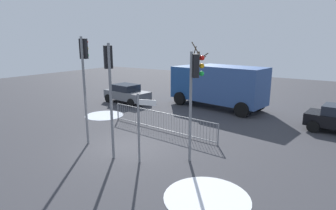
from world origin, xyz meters
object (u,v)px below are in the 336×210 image
(traffic_light_mid_left, at_px, (195,82))
(bare_tree_left, at_px, (198,68))
(traffic_light_rear_left, at_px, (85,67))
(delivery_truck, at_px, (218,84))
(traffic_light_foreground_left, at_px, (109,76))
(car_grey_far, at_px, (127,93))
(direction_sign_post, at_px, (140,125))

(traffic_light_mid_left, relative_size, bare_tree_left, 0.94)
(traffic_light_rear_left, relative_size, delivery_truck, 0.69)
(traffic_light_mid_left, bearing_deg, traffic_light_foreground_left, -104.32)
(delivery_truck, bearing_deg, car_grey_far, 29.13)
(direction_sign_post, xyz_separation_m, car_grey_far, (-7.93, 8.20, -0.85))
(traffic_light_rear_left, distance_m, traffic_light_mid_left, 5.33)
(traffic_light_rear_left, distance_m, direction_sign_post, 4.13)
(traffic_light_mid_left, bearing_deg, direction_sign_post, -92.62)
(delivery_truck, bearing_deg, bare_tree_left, -43.11)
(traffic_light_rear_left, height_order, direction_sign_post, traffic_light_rear_left)
(traffic_light_rear_left, bearing_deg, traffic_light_mid_left, -11.64)
(car_grey_far, xyz_separation_m, delivery_truck, (6.72, 2.38, 0.97))
(traffic_light_rear_left, relative_size, direction_sign_post, 1.75)
(delivery_truck, height_order, bare_tree_left, bare_tree_left)
(direction_sign_post, relative_size, car_grey_far, 0.72)
(traffic_light_mid_left, height_order, bare_tree_left, bare_tree_left)
(direction_sign_post, distance_m, bare_tree_left, 18.25)
(direction_sign_post, height_order, car_grey_far, direction_sign_post)
(traffic_light_mid_left, height_order, car_grey_far, traffic_light_mid_left)
(traffic_light_mid_left, xyz_separation_m, delivery_truck, (-2.89, 9.25, -1.53))
(delivery_truck, bearing_deg, traffic_light_foreground_left, 98.78)
(bare_tree_left, bearing_deg, traffic_light_mid_left, -63.50)
(traffic_light_rear_left, height_order, traffic_light_foreground_left, traffic_light_rear_left)
(traffic_light_rear_left, xyz_separation_m, traffic_light_foreground_left, (2.19, -0.65, -0.19))
(car_grey_far, bearing_deg, bare_tree_left, 85.96)
(traffic_light_rear_left, height_order, bare_tree_left, traffic_light_rear_left)
(traffic_light_foreground_left, bearing_deg, car_grey_far, 72.27)
(traffic_light_foreground_left, distance_m, traffic_light_mid_left, 3.42)
(car_grey_far, distance_m, delivery_truck, 7.20)
(traffic_light_rear_left, bearing_deg, delivery_truck, 55.69)
(direction_sign_post, distance_m, delivery_truck, 10.65)
(direction_sign_post, distance_m, car_grey_far, 11.44)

